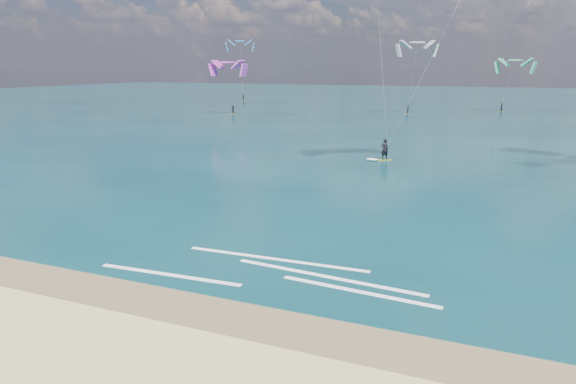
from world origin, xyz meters
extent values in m
plane|color=tan|center=(0.00, 40.00, 0.00)|extent=(320.00, 320.00, 0.00)
cube|color=brown|center=(0.00, 3.00, 0.00)|extent=(320.00, 2.40, 0.01)
cube|color=#092C35|center=(0.00, 104.00, 0.02)|extent=(320.00, 200.00, 0.04)
cube|color=#BBF11C|center=(-1.27, 33.00, 0.07)|extent=(1.40, 1.16, 0.06)
imported|color=black|center=(-1.27, 33.00, 1.02)|extent=(0.81, 0.75, 1.86)
cylinder|color=black|center=(-0.96, 32.69, 1.29)|extent=(0.49, 0.36, 0.04)
cube|color=white|center=(1.97, 7.15, 0.04)|extent=(7.78, 0.82, 0.01)
cube|color=white|center=(-3.81, 5.00, 0.04)|extent=(6.16, 0.57, 0.01)
cube|color=white|center=(3.42, 6.30, 0.04)|extent=(5.95, 0.66, 0.01)
cube|color=white|center=(-0.62, 8.10, 0.04)|extent=(8.05, 0.53, 0.01)
camera|label=1|loc=(7.54, -10.50, 7.97)|focal=32.00mm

